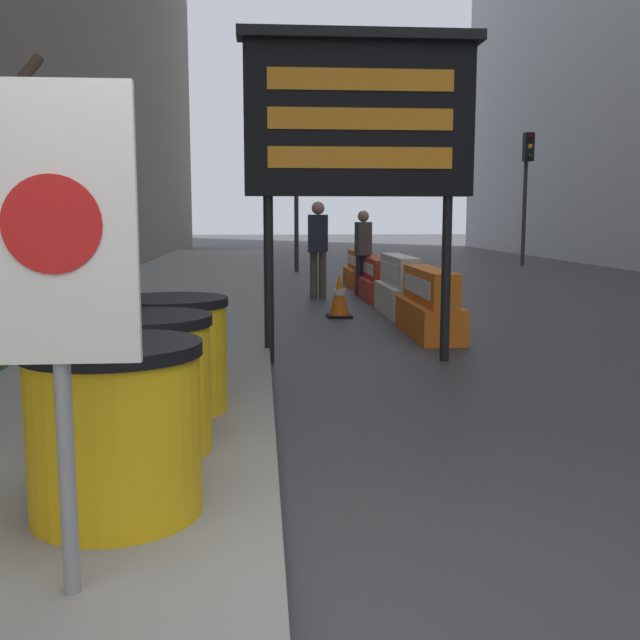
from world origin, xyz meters
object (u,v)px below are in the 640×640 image
traffic_light_far_side (527,170)px  jersey_barrier_orange_near (429,306)px  jersey_barrier_red_striped (376,280)px  traffic_light_near_curb (296,152)px  pedestrian_passerby (363,246)px  traffic_cone_mid (339,296)px  jersey_barrier_white (399,288)px  barrel_drum_middle (143,383)px  traffic_cone_far (403,286)px  barrel_drum_back (171,354)px  barrel_drum_foreground (115,428)px  warning_sign (55,260)px  pedestrian_worker (318,242)px  jersey_barrier_orange_far (360,271)px  message_board (359,119)px  traffic_cone_near (372,279)px

traffic_light_far_side → jersey_barrier_orange_near: bearing=-114.3°
jersey_barrier_red_striped → traffic_light_near_curb: (-1.15, 6.87, 2.90)m
pedestrian_passerby → traffic_cone_mid: bearing=162.0°
traffic_light_near_curb → jersey_barrier_white: bearing=-82.9°
traffic_light_near_curb → barrel_drum_middle: bearing=-95.8°
traffic_cone_far → pedestrian_passerby: pedestrian_passerby is taller
barrel_drum_back → traffic_cone_far: barrel_drum_back is taller
barrel_drum_foreground → warning_sign: (-0.03, -0.75, 0.81)m
barrel_drum_middle → pedestrian_worker: bearing=79.6°
pedestrian_worker → pedestrian_passerby: size_ratio=1.10×
traffic_light_near_curb → jersey_barrier_orange_far: bearing=-75.8°
barrel_drum_foreground → traffic_cone_far: 9.35m
traffic_light_near_curb → traffic_light_far_side: 7.29m
pedestrian_worker → pedestrian_passerby: pedestrian_worker is taller
message_board → pedestrian_worker: (0.05, 6.11, -1.43)m
traffic_cone_near → traffic_cone_mid: traffic_cone_mid is taller
jersey_barrier_orange_far → traffic_light_far_side: traffic_light_far_side is taller
traffic_light_far_side → pedestrian_passerby: 10.41m
jersey_barrier_orange_near → barrel_drum_middle: bearing=-119.2°
warning_sign → jersey_barrier_white: bearing=72.2°
pedestrian_worker → barrel_drum_middle: bearing=5.8°
barrel_drum_back → jersey_barrier_red_striped: size_ratio=0.39×
barrel_drum_foreground → message_board: bearing=68.8°
barrel_drum_foreground → barrel_drum_back: same height
traffic_light_near_curb → traffic_cone_near: bearing=-79.3°
barrel_drum_middle → jersey_barrier_orange_near: (2.82, 5.06, -0.19)m
traffic_cone_far → traffic_light_far_side: bearing=60.9°
message_board → pedestrian_worker: bearing=89.5°
barrel_drum_foreground → pedestrian_passerby: 11.18m
message_board → traffic_light_far_side: traffic_light_far_side is taller
jersey_barrier_white → pedestrian_worker: 2.63m
jersey_barrier_orange_near → traffic_light_near_curb: bearing=95.8°
barrel_drum_middle → jersey_barrier_orange_far: bearing=76.6°
traffic_cone_mid → barrel_drum_back: bearing=-106.9°
warning_sign → jersey_barrier_red_striped: size_ratio=0.87×
traffic_cone_mid → traffic_light_far_side: bearing=58.6°
traffic_cone_mid → traffic_light_near_curb: bearing=91.1°
jersey_barrier_white → pedestrian_passerby: 2.81m
jersey_barrier_white → traffic_cone_far: jersey_barrier_white is taller
message_board → jersey_barrier_orange_near: bearing=55.8°
barrel_drum_middle → jersey_barrier_white: bearing=68.6°
jersey_barrier_white → traffic_cone_mid: (-0.97, -0.31, -0.08)m
jersey_barrier_orange_far → traffic_light_near_curb: traffic_light_near_curb is taller
barrel_drum_back → jersey_barrier_orange_far: (2.77, 10.91, -0.23)m
jersey_barrier_red_striped → traffic_cone_far: bearing=-82.4°
jersey_barrier_orange_near → traffic_light_far_side: bearing=65.7°
traffic_cone_near → traffic_cone_far: 2.25m
traffic_cone_near → traffic_light_near_curb: 6.97m
traffic_cone_far → traffic_light_near_curb: 9.03m
warning_sign → traffic_light_near_curb: traffic_light_near_curb is taller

